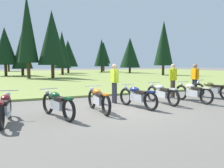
{
  "coord_description": "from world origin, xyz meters",
  "views": [
    {
      "loc": [
        -3.55,
        -7.43,
        1.68
      ],
      "look_at": [
        0.0,
        0.6,
        0.9
      ],
      "focal_mm": 36.85,
      "sensor_mm": 36.0,
      "label": 1
    }
  ],
  "objects_px": {
    "motorcycle_british_green": "(57,104)",
    "motorcycle_silver": "(162,93)",
    "motorcycle_navy": "(137,96)",
    "motorcycle_cream": "(193,92)",
    "motorcycle_maroon": "(5,108)",
    "motorcycle_olive": "(212,90)",
    "rider_in_hivis_vest": "(114,81)",
    "rider_with_back_turned": "(173,79)",
    "motorcycle_orange": "(98,99)",
    "rider_checking_bike": "(195,78)"
  },
  "relations": [
    {
      "from": "motorcycle_british_green",
      "to": "motorcycle_silver",
      "type": "height_order",
      "value": "same"
    },
    {
      "from": "motorcycle_navy",
      "to": "motorcycle_cream",
      "type": "height_order",
      "value": "same"
    },
    {
      "from": "motorcycle_maroon",
      "to": "motorcycle_olive",
      "type": "bearing_deg",
      "value": 6.42
    },
    {
      "from": "rider_in_hivis_vest",
      "to": "rider_with_back_turned",
      "type": "height_order",
      "value": "same"
    },
    {
      "from": "motorcycle_british_green",
      "to": "rider_with_back_turned",
      "type": "relative_size",
      "value": 1.22
    },
    {
      "from": "rider_with_back_turned",
      "to": "rider_in_hivis_vest",
      "type": "bearing_deg",
      "value": -178.28
    },
    {
      "from": "motorcycle_orange",
      "to": "motorcycle_navy",
      "type": "xyz_separation_m",
      "value": [
        1.61,
        0.08,
        0.0
      ]
    },
    {
      "from": "motorcycle_orange",
      "to": "motorcycle_silver",
      "type": "bearing_deg",
      "value": 8.05
    },
    {
      "from": "motorcycle_maroon",
      "to": "motorcycle_silver",
      "type": "height_order",
      "value": "same"
    },
    {
      "from": "motorcycle_silver",
      "to": "rider_with_back_turned",
      "type": "xyz_separation_m",
      "value": [
        1.41,
        1.06,
        0.51
      ]
    },
    {
      "from": "motorcycle_cream",
      "to": "rider_checking_bike",
      "type": "bearing_deg",
      "value": 44.44
    },
    {
      "from": "motorcycle_silver",
      "to": "rider_with_back_turned",
      "type": "height_order",
      "value": "rider_with_back_turned"
    },
    {
      "from": "motorcycle_olive",
      "to": "motorcycle_orange",
      "type": "bearing_deg",
      "value": -173.98
    },
    {
      "from": "motorcycle_british_green",
      "to": "motorcycle_orange",
      "type": "height_order",
      "value": "same"
    },
    {
      "from": "motorcycle_maroon",
      "to": "motorcycle_british_green",
      "type": "bearing_deg",
      "value": 2.54
    },
    {
      "from": "motorcycle_orange",
      "to": "rider_in_hivis_vest",
      "type": "relative_size",
      "value": 1.26
    },
    {
      "from": "motorcycle_maroon",
      "to": "motorcycle_british_green",
      "type": "relative_size",
      "value": 1.03
    },
    {
      "from": "motorcycle_olive",
      "to": "motorcycle_british_green",
      "type": "bearing_deg",
      "value": -172.82
    },
    {
      "from": "motorcycle_olive",
      "to": "rider_checking_bike",
      "type": "relative_size",
      "value": 1.22
    },
    {
      "from": "motorcycle_british_green",
      "to": "rider_with_back_turned",
      "type": "distance_m",
      "value": 6.17
    },
    {
      "from": "motorcycle_orange",
      "to": "motorcycle_silver",
      "type": "xyz_separation_m",
      "value": [
        2.99,
        0.42,
        0.0
      ]
    },
    {
      "from": "motorcycle_maroon",
      "to": "motorcycle_british_green",
      "type": "distance_m",
      "value": 1.48
    },
    {
      "from": "motorcycle_silver",
      "to": "motorcycle_olive",
      "type": "bearing_deg",
      "value": 4.02
    },
    {
      "from": "motorcycle_cream",
      "to": "motorcycle_navy",
      "type": "bearing_deg",
      "value": -177.01
    },
    {
      "from": "motorcycle_british_green",
      "to": "rider_in_hivis_vest",
      "type": "relative_size",
      "value": 1.22
    },
    {
      "from": "motorcycle_orange",
      "to": "motorcycle_olive",
      "type": "bearing_deg",
      "value": 6.02
    },
    {
      "from": "motorcycle_navy",
      "to": "motorcycle_olive",
      "type": "height_order",
      "value": "same"
    },
    {
      "from": "motorcycle_cream",
      "to": "rider_with_back_turned",
      "type": "bearing_deg",
      "value": 94.16
    },
    {
      "from": "motorcycle_silver",
      "to": "motorcycle_cream",
      "type": "distance_m",
      "value": 1.51
    },
    {
      "from": "motorcycle_maroon",
      "to": "rider_with_back_turned",
      "type": "distance_m",
      "value": 7.61
    },
    {
      "from": "motorcycle_cream",
      "to": "motorcycle_olive",
      "type": "distance_m",
      "value": 1.62
    },
    {
      "from": "motorcycle_navy",
      "to": "motorcycle_olive",
      "type": "distance_m",
      "value": 4.49
    },
    {
      "from": "motorcycle_olive",
      "to": "rider_with_back_turned",
      "type": "xyz_separation_m",
      "value": [
        -1.66,
        0.84,
        0.51
      ]
    },
    {
      "from": "motorcycle_silver",
      "to": "motorcycle_cream",
      "type": "relative_size",
      "value": 1.0
    },
    {
      "from": "motorcycle_silver",
      "to": "rider_with_back_turned",
      "type": "relative_size",
      "value": 1.26
    },
    {
      "from": "motorcycle_orange",
      "to": "motorcycle_silver",
      "type": "distance_m",
      "value": 3.02
    },
    {
      "from": "rider_in_hivis_vest",
      "to": "rider_checking_bike",
      "type": "relative_size",
      "value": 1.0
    },
    {
      "from": "motorcycle_cream",
      "to": "rider_in_hivis_vest",
      "type": "distance_m",
      "value": 3.48
    },
    {
      "from": "rider_checking_bike",
      "to": "motorcycle_maroon",
      "type": "bearing_deg",
      "value": -167.5
    },
    {
      "from": "motorcycle_silver",
      "to": "motorcycle_olive",
      "type": "height_order",
      "value": "same"
    },
    {
      "from": "motorcycle_maroon",
      "to": "motorcycle_navy",
      "type": "relative_size",
      "value": 1.01
    },
    {
      "from": "motorcycle_navy",
      "to": "rider_checking_bike",
      "type": "bearing_deg",
      "value": 19.44
    },
    {
      "from": "motorcycle_navy",
      "to": "motorcycle_olive",
      "type": "relative_size",
      "value": 1.02
    },
    {
      "from": "motorcycle_cream",
      "to": "motorcycle_olive",
      "type": "relative_size",
      "value": 1.04
    },
    {
      "from": "motorcycle_british_green",
      "to": "rider_checking_bike",
      "type": "height_order",
      "value": "rider_checking_bike"
    },
    {
      "from": "motorcycle_maroon",
      "to": "motorcycle_navy",
      "type": "height_order",
      "value": "same"
    },
    {
      "from": "motorcycle_silver",
      "to": "motorcycle_maroon",
      "type": "bearing_deg",
      "value": -172.35
    },
    {
      "from": "motorcycle_cream",
      "to": "rider_checking_bike",
      "type": "distance_m",
      "value": 2.0
    },
    {
      "from": "motorcycle_maroon",
      "to": "motorcycle_orange",
      "type": "height_order",
      "value": "same"
    },
    {
      "from": "motorcycle_navy",
      "to": "rider_with_back_turned",
      "type": "xyz_separation_m",
      "value": [
        2.79,
        1.41,
        0.51
      ]
    }
  ]
}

